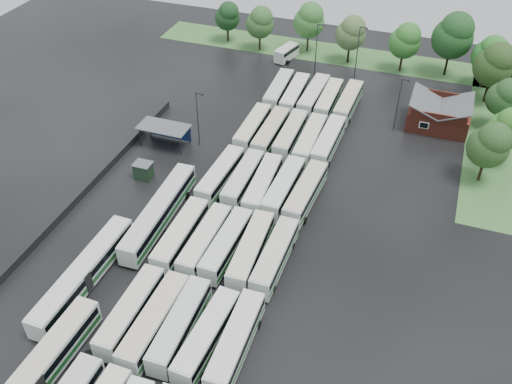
% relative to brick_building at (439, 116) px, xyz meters
% --- Properties ---
extents(ground, '(160.00, 160.00, 0.00)m').
position_rel_brick_building_xyz_m(ground, '(-24.00, -42.77, -1.87)').
color(ground, black).
rests_on(ground, ground).
extents(brick_building, '(10.07, 8.60, 5.39)m').
position_rel_brick_building_xyz_m(brick_building, '(0.00, 0.00, 0.00)').
color(brick_building, maroon).
rests_on(brick_building, ground).
extents(wash_shed, '(8.20, 4.20, 3.58)m').
position_rel_brick_building_xyz_m(wash_shed, '(-41.20, -20.74, 1.12)').
color(wash_shed, '#2D2D30').
rests_on(wash_shed, ground).
extents(utility_hut, '(2.70, 2.20, 2.62)m').
position_rel_brick_building_xyz_m(utility_hut, '(-40.20, -30.17, -0.55)').
color(utility_hut, black).
rests_on(utility_hut, ground).
extents(grass_strip_north, '(80.00, 10.00, 0.01)m').
position_rel_brick_building_xyz_m(grass_strip_north, '(-22.00, 22.03, -1.86)').
color(grass_strip_north, '#3D6F32').
rests_on(grass_strip_north, ground).
extents(grass_strip_east, '(10.00, 50.00, 0.01)m').
position_rel_brick_building_xyz_m(grass_strip_east, '(10.00, 0.03, -1.86)').
color(grass_strip_east, '#3D6F32').
rests_on(grass_strip_east, ground).
extents(west_fence, '(0.10, 50.00, 1.20)m').
position_rel_brick_building_xyz_m(west_fence, '(-46.20, -34.77, -1.27)').
color(west_fence, '#2D2D30').
rests_on(west_fence, ground).
extents(bus_r1c0, '(2.65, 12.13, 3.37)m').
position_rel_brick_building_xyz_m(bus_r1c0, '(-28.21, -55.00, -0.01)').
color(bus_r1c0, silver).
rests_on(bus_r1c0, ground).
extents(bus_r1c1, '(2.75, 12.62, 3.51)m').
position_rel_brick_building_xyz_m(bus_r1c1, '(-25.00, -55.39, 0.06)').
color(bus_r1c1, silver).
rests_on(bus_r1c1, ground).
extents(bus_r1c2, '(2.88, 12.21, 3.38)m').
position_rel_brick_building_xyz_m(bus_r1c2, '(-22.19, -54.87, -0.01)').
color(bus_r1c2, silver).
rests_on(bus_r1c2, ground).
extents(bus_r1c3, '(3.15, 12.14, 3.35)m').
position_rel_brick_building_xyz_m(bus_r1c3, '(-18.84, -55.24, -0.02)').
color(bus_r1c3, silver).
rests_on(bus_r1c3, ground).
extents(bus_r1c4, '(2.92, 12.47, 3.46)m').
position_rel_brick_building_xyz_m(bus_r1c4, '(-15.63, -54.88, 0.03)').
color(bus_r1c4, silver).
rests_on(bus_r1c4, ground).
extents(bus_r2c0, '(2.79, 12.55, 3.49)m').
position_rel_brick_building_xyz_m(bus_r2c0, '(-28.35, -41.82, 0.05)').
color(bus_r2c0, silver).
rests_on(bus_r2c0, ground).
extents(bus_r2c1, '(2.66, 12.14, 3.38)m').
position_rel_brick_building_xyz_m(bus_r2c1, '(-25.03, -41.67, -0.01)').
color(bus_r2c1, silver).
rests_on(bus_r2c1, ground).
extents(bus_r2c2, '(2.81, 12.08, 3.35)m').
position_rel_brick_building_xyz_m(bus_r2c2, '(-22.19, -41.37, -0.02)').
color(bus_r2c2, silver).
rests_on(bus_r2c2, ground).
extents(bus_r2c3, '(3.28, 12.66, 3.49)m').
position_rel_brick_building_xyz_m(bus_r2c3, '(-18.86, -41.43, 0.05)').
color(bus_r2c3, silver).
rests_on(bus_r2c3, ground).
extents(bus_r2c4, '(2.62, 12.27, 3.41)m').
position_rel_brick_building_xyz_m(bus_r2c4, '(-15.72, -41.36, 0.01)').
color(bus_r2c4, silver).
rests_on(bus_r2c4, ground).
extents(bus_r3c0, '(3.02, 12.31, 3.40)m').
position_rel_brick_building_xyz_m(bus_r3c0, '(-28.51, -28.11, 0.01)').
color(bus_r3c0, silver).
rests_on(bus_r3c0, ground).
extents(bus_r3c1, '(2.67, 12.04, 3.34)m').
position_rel_brick_building_xyz_m(bus_r3c1, '(-25.07, -27.80, -0.03)').
color(bus_r3c1, silver).
rests_on(bus_r3c1, ground).
extents(bus_r3c2, '(3.18, 12.44, 3.43)m').
position_rel_brick_building_xyz_m(bus_r3c2, '(-21.88, -28.25, 0.02)').
color(bus_r3c2, silver).
rests_on(bus_r3c2, ground).
extents(bus_r3c3, '(2.94, 12.52, 3.47)m').
position_rel_brick_building_xyz_m(bus_r3c3, '(-18.85, -27.86, 0.04)').
color(bus_r3c3, silver).
rests_on(bus_r3c3, ground).
extents(bus_r3c4, '(3.27, 12.69, 3.50)m').
position_rel_brick_building_xyz_m(bus_r3c4, '(-15.59, -27.92, 0.06)').
color(bus_r3c4, silver).
rests_on(bus_r3c4, ground).
extents(bus_r4c0, '(2.70, 12.14, 3.37)m').
position_rel_brick_building_xyz_m(bus_r4c0, '(-28.54, -14.24, -0.01)').
color(bus_r4c0, silver).
rests_on(bus_r4c0, ground).
extents(bus_r4c1, '(2.69, 12.38, 3.44)m').
position_rel_brick_building_xyz_m(bus_r4c1, '(-25.26, -14.55, 0.03)').
color(bus_r4c1, silver).
rests_on(bus_r4c1, ground).
extents(bus_r4c2, '(2.71, 12.23, 3.40)m').
position_rel_brick_building_xyz_m(bus_r4c2, '(-22.02, -14.15, 0.00)').
color(bus_r4c2, silver).
rests_on(bus_r4c2, ground).
extents(bus_r4c3, '(2.86, 12.54, 3.48)m').
position_rel_brick_building_xyz_m(bus_r4c3, '(-18.63, -14.70, 0.05)').
color(bus_r4c3, silver).
rests_on(bus_r4c3, ground).
extents(bus_r4c4, '(2.86, 12.50, 3.47)m').
position_rel_brick_building_xyz_m(bus_r4c4, '(-15.77, -14.07, 0.04)').
color(bus_r4c4, silver).
rests_on(bus_r4c4, ground).
extents(bus_r5c0, '(3.17, 12.45, 3.44)m').
position_rel_brick_building_xyz_m(bus_r5c0, '(-28.44, -0.62, 0.02)').
color(bus_r5c0, silver).
rests_on(bus_r5c0, ground).
extents(bus_r5c1, '(2.95, 12.28, 3.40)m').
position_rel_brick_building_xyz_m(bus_r5c1, '(-25.21, -1.06, 0.00)').
color(bus_r5c1, silver).
rests_on(bus_r5c1, ground).
extents(bus_r5c2, '(2.91, 12.57, 3.49)m').
position_rel_brick_building_xyz_m(bus_r5c2, '(-21.87, -0.47, 0.05)').
color(bus_r5c2, silver).
rests_on(bus_r5c2, ground).
extents(bus_r5c3, '(2.61, 11.95, 3.32)m').
position_rel_brick_building_xyz_m(bus_r5c3, '(-19.00, -0.78, -0.04)').
color(bus_r5c3, silver).
rests_on(bus_r5c3, ground).
extents(bus_r5c4, '(2.87, 12.37, 3.43)m').
position_rel_brick_building_xyz_m(bus_r5c4, '(-15.53, -0.62, 0.02)').
color(bus_r5c4, silver).
rests_on(bus_r5c4, ground).
extents(artic_bus_west_a, '(3.21, 18.86, 3.49)m').
position_rel_brick_building_xyz_m(artic_bus_west_a, '(-33.05, -65.46, 0.07)').
color(artic_bus_west_a, silver).
rests_on(artic_bus_west_a, ground).
extents(artic_bus_west_b, '(3.29, 18.98, 3.51)m').
position_rel_brick_building_xyz_m(artic_bus_west_b, '(-33.12, -38.60, 0.08)').
color(artic_bus_west_b, silver).
rests_on(artic_bus_west_b, ground).
extents(artic_bus_west_c, '(2.91, 18.71, 3.46)m').
position_rel_brick_building_xyz_m(artic_bus_west_c, '(-36.31, -51.93, 0.06)').
color(artic_bus_west_c, silver).
rests_on(artic_bus_west_c, ground).
extents(minibus, '(3.81, 6.69, 2.76)m').
position_rel_brick_building_xyz_m(minibus, '(-32.10, 16.10, -0.34)').
color(minibus, silver).
rests_on(minibus, ground).
extents(tree_north_0, '(5.42, 5.40, 8.95)m').
position_rel_brick_building_xyz_m(tree_north_0, '(-46.79, 20.45, 3.89)').
color(tree_north_0, '#2F2114').
rests_on(tree_north_0, ground).
extents(tree_north_1, '(5.84, 5.84, 9.66)m').
position_rel_brick_building_xyz_m(tree_north_1, '(-38.71, 18.49, 4.35)').
color(tree_north_1, black).
rests_on(tree_north_1, ground).
extents(tree_north_2, '(6.43, 6.43, 10.64)m').
position_rel_brick_building_xyz_m(tree_north_2, '(-29.01, 21.46, 4.98)').
color(tree_north_2, black).
rests_on(tree_north_2, ground).
extents(tree_north_3, '(6.07, 6.07, 10.05)m').
position_rel_brick_building_xyz_m(tree_north_3, '(-19.66, 18.94, 4.60)').
color(tree_north_3, black).
rests_on(tree_north_3, ground).
extents(tree_north_4, '(6.12, 6.12, 10.14)m').
position_rel_brick_building_xyz_m(tree_north_4, '(-8.96, 18.64, 4.66)').
color(tree_north_4, black).
rests_on(tree_north_4, ground).
extents(tree_north_5, '(7.79, 7.79, 12.91)m').
position_rel_brick_building_xyz_m(tree_north_5, '(-0.39, 19.92, 6.44)').
color(tree_north_5, black).
rests_on(tree_north_5, ground).
extents(tree_north_6, '(5.68, 5.68, 9.41)m').
position_rel_brick_building_xyz_m(tree_north_6, '(6.90, 17.94, 4.18)').
color(tree_north_6, '#35251A').
rests_on(tree_north_6, ground).
extents(tree_east_0, '(6.13, 6.13, 10.15)m').
position_rel_brick_building_xyz_m(tree_east_0, '(7.69, -13.85, 4.66)').
color(tree_east_0, black).
rests_on(tree_east_0, ground).
extents(tree_east_1, '(5.90, 5.90, 9.77)m').
position_rel_brick_building_xyz_m(tree_east_1, '(10.12, -7.90, 4.42)').
color(tree_east_1, black).
rests_on(tree_east_1, ground).
extents(tree_east_2, '(5.72, 5.68, 9.41)m').
position_rel_brick_building_xyz_m(tree_east_2, '(9.61, 2.62, 4.18)').
color(tree_east_2, '#3A271C').
rests_on(tree_east_2, ground).
extents(tree_east_3, '(7.01, 7.01, 11.61)m').
position_rel_brick_building_xyz_m(tree_east_3, '(7.48, 11.49, 5.60)').
color(tree_east_3, black).
rests_on(tree_east_3, ground).
extents(tree_east_4, '(6.31, 6.31, 10.44)m').
position_rel_brick_building_xyz_m(tree_east_4, '(6.65, 17.17, 4.85)').
color(tree_east_4, black).
rests_on(tree_east_4, ground).
extents(lamp_post_ne, '(1.45, 0.28, 9.40)m').
position_rel_brick_building_xyz_m(lamp_post_ne, '(-6.69, -3.46, 3.59)').
color(lamp_post_ne, '#2D2D30').
rests_on(lamp_post_ne, ground).
extents(lamp_post_nw, '(1.48, 0.29, 9.63)m').
position_rel_brick_building_xyz_m(lamp_post_nw, '(-35.86, -19.16, 3.73)').
color(lamp_post_nw, '#2D2D30').
rests_on(lamp_post_nw, ground).
extents(lamp_post_back_w, '(1.61, 0.31, 10.47)m').
position_rel_brick_building_xyz_m(lamp_post_back_w, '(-24.67, 11.37, 4.21)').
color(lamp_post_back_w, '#2D2D30').
rests_on(lamp_post_back_w, ground).
extents(lamp_post_back_e, '(1.60, 0.31, 10.42)m').
position_rel_brick_building_xyz_m(lamp_post_back_e, '(-16.95, 12.82, 4.18)').
color(lamp_post_back_e, '#2D2D30').
rests_on(lamp_post_back_e, ground).
extents(puddle_0, '(5.72, 5.72, 0.01)m').
position_rel_brick_building_xyz_m(puddle_0, '(-28.96, -62.06, -1.86)').
color(puddle_0, black).
rests_on(puddle_0, ground).
extents(puddle_2, '(7.04, 7.04, 0.01)m').
position_rel_brick_building_xyz_m(puddle_2, '(-29.43, -42.16, -1.86)').
color(puddle_2, black).
rests_on(puddle_2, ground).
extents(puddle_3, '(3.31, 3.31, 0.01)m').
position_rel_brick_building_xyz_m(puddle_3, '(-21.06, -43.25, -1.86)').
color(puddle_3, black).
rests_on(puddle_3, ground).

